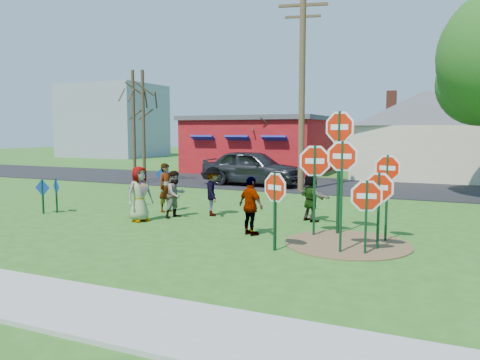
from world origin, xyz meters
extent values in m
plane|color=#2A5E1A|center=(0.00, 0.00, 0.00)|extent=(120.00, 120.00, 0.00)
cube|color=#9E9E99|center=(0.00, -7.20, 0.04)|extent=(22.00, 1.80, 0.08)
cube|color=black|center=(0.00, 11.50, 0.02)|extent=(120.00, 7.50, 0.04)
cylinder|color=brown|center=(4.50, -1.00, 0.01)|extent=(3.20, 3.20, 0.03)
cube|color=maroon|center=(-5.50, 18.00, 1.80)|extent=(9.00, 7.00, 3.60)
cube|color=#4C4C51|center=(-5.50, 18.00, 3.75)|extent=(9.40, 7.40, 0.30)
cube|color=navy|center=(-8.00, 14.40, 2.40)|extent=(1.60, 0.78, 0.45)
cube|color=navy|center=(-5.50, 14.40, 2.40)|extent=(1.60, 0.78, 0.45)
cube|color=navy|center=(-3.00, 14.40, 2.40)|extent=(1.60, 0.78, 0.45)
cube|color=beige|center=(5.50, 18.00, 1.60)|extent=(8.00, 7.00, 3.20)
pyramid|color=#4C4C51|center=(5.50, 18.00, 5.40)|extent=(9.40, 9.40, 2.20)
cube|color=brown|center=(3.50, 17.00, 4.60)|extent=(0.55, 0.55, 1.40)
cube|color=brown|center=(7.50, 19.00, 4.60)|extent=(0.55, 0.55, 1.40)
cube|color=#8C939E|center=(-28.00, 30.00, 4.00)|extent=(10.00, 8.00, 8.00)
cube|color=#103D20|center=(3.00, -2.33, 0.95)|extent=(0.07, 0.08, 1.90)
cylinder|color=white|center=(3.00, -2.33, 1.54)|extent=(0.90, 0.42, 0.98)
cylinder|color=red|center=(3.00, -2.33, 1.54)|extent=(0.77, 0.37, 0.84)
cube|color=white|center=(3.00, -2.33, 1.54)|extent=(0.39, 0.18, 0.12)
cube|color=#103D20|center=(4.01, 0.07, 1.71)|extent=(0.08, 0.09, 3.43)
cylinder|color=white|center=(4.01, 0.07, 2.99)|extent=(1.15, 0.35, 1.19)
cylinder|color=red|center=(4.01, 0.07, 2.99)|extent=(1.00, 0.31, 1.03)
cube|color=white|center=(4.01, 0.07, 2.99)|extent=(0.51, 0.15, 0.15)
cylinder|color=gold|center=(4.01, 0.07, 2.99)|extent=(1.15, 0.34, 1.19)
cube|color=#103D20|center=(4.50, -1.92, 1.33)|extent=(0.05, 0.07, 2.66)
cylinder|color=white|center=(4.50, -1.92, 2.30)|extent=(0.97, 0.07, 0.97)
cylinder|color=red|center=(4.50, -1.92, 2.30)|extent=(0.84, 0.07, 0.84)
cube|color=white|center=(4.50, -1.92, 2.30)|extent=(0.43, 0.03, 0.12)
cube|color=#103D20|center=(5.34, -0.29, 1.14)|extent=(0.06, 0.07, 2.27)
cylinder|color=white|center=(5.34, -0.29, 1.94)|extent=(0.91, 0.21, 0.93)
cylinder|color=red|center=(5.34, -0.29, 1.94)|extent=(0.79, 0.18, 0.80)
cube|color=white|center=(5.34, -0.29, 1.94)|extent=(0.40, 0.09, 0.12)
cylinder|color=gold|center=(5.34, -0.29, 1.94)|extent=(0.91, 0.20, 0.93)
cube|color=#103D20|center=(5.07, -1.82, 0.88)|extent=(0.07, 0.08, 1.75)
cylinder|color=white|center=(5.07, -1.82, 1.39)|extent=(0.98, 0.25, 1.01)
cylinder|color=red|center=(5.07, -1.82, 1.39)|extent=(0.85, 0.22, 0.87)
cube|color=white|center=(5.07, -1.82, 1.39)|extent=(0.43, 0.11, 0.13)
cube|color=#103D20|center=(5.27, -1.26, 0.95)|extent=(0.06, 0.07, 1.90)
cylinder|color=white|center=(5.27, -1.26, 1.54)|extent=(0.97, 0.20, 0.98)
cylinder|color=red|center=(5.27, -1.26, 1.54)|extent=(0.84, 0.17, 0.85)
cube|color=white|center=(5.27, -1.26, 1.54)|extent=(0.43, 0.08, 0.12)
cylinder|color=gold|center=(5.27, -1.26, 1.54)|extent=(0.97, 0.19, 0.98)
cube|color=#103D20|center=(3.44, -0.38, 1.25)|extent=(0.07, 0.09, 2.50)
cylinder|color=white|center=(3.44, -0.38, 2.07)|extent=(1.15, 0.22, 1.17)
cylinder|color=red|center=(3.44, -0.38, 2.07)|extent=(0.99, 0.19, 1.01)
cube|color=white|center=(3.44, -0.38, 2.07)|extent=(0.51, 0.09, 0.15)
cube|color=#103D20|center=(-6.12, -0.85, 0.60)|extent=(0.05, 0.06, 1.20)
cube|color=navy|center=(-6.12, -0.85, 0.92)|extent=(0.59, 0.08, 0.59)
cube|color=#103D20|center=(-5.83, -0.52, 0.61)|extent=(0.07, 0.07, 1.22)
cube|color=navy|center=(-5.83, -0.52, 0.94)|extent=(0.53, 0.27, 0.59)
cube|color=#103D20|center=(-4.21, 1.90, 0.47)|extent=(0.06, 0.07, 0.93)
cube|color=navy|center=(-4.21, 1.90, 0.67)|extent=(0.52, 0.25, 0.56)
cube|color=#103D20|center=(-4.61, 4.43, 0.66)|extent=(0.07, 0.08, 1.33)
cube|color=navy|center=(-4.61, 4.43, 0.99)|extent=(0.70, 0.20, 0.71)
imported|color=#434E98|center=(-2.19, -0.61, 0.89)|extent=(0.87, 1.02, 1.77)
imported|color=#2D7E72|center=(-2.40, 1.25, 0.87)|extent=(0.59, 0.73, 1.75)
imported|color=brown|center=(-1.50, 0.41, 0.79)|extent=(0.79, 0.90, 1.57)
imported|color=#39383D|center=(-0.52, 1.24, 0.84)|extent=(1.07, 1.25, 1.68)
imported|color=#4F325F|center=(1.83, -1.02, 0.82)|extent=(1.04, 0.81, 1.64)
imported|color=#184C1F|center=(2.80, 1.65, 0.77)|extent=(1.41, 1.25, 1.55)
imported|color=#28282D|center=(-2.63, 9.93, 0.97)|extent=(5.56, 2.49, 1.86)
cylinder|color=#4C3823|center=(0.35, 8.74, 4.65)|extent=(0.29, 0.29, 9.30)
cube|color=#4C3823|center=(0.35, 8.74, 8.68)|extent=(2.24, 0.61, 0.12)
cube|color=#4C3823|center=(0.35, 8.74, 8.16)|extent=(1.64, 0.46, 0.10)
cylinder|color=#382819|center=(-9.43, 8.87, 3.13)|extent=(0.18, 0.18, 6.25)
cylinder|color=#382819|center=(-3.97, 14.90, 1.93)|extent=(0.18, 0.18, 3.87)
cylinder|color=#382819|center=(-8.52, 8.50, 3.09)|extent=(0.18, 0.18, 6.17)
camera|label=1|loc=(6.74, -12.82, 2.89)|focal=35.00mm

